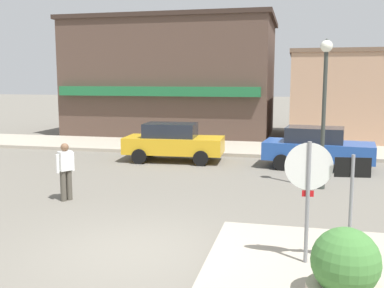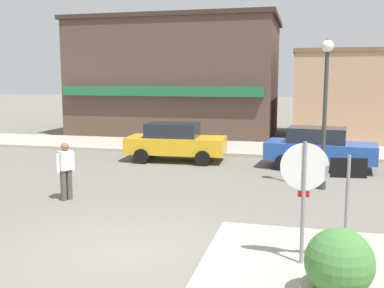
{
  "view_description": "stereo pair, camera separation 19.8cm",
  "coord_description": "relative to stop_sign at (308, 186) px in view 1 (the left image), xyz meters",
  "views": [
    {
      "loc": [
        3.01,
        -7.92,
        3.35
      ],
      "look_at": [
        0.14,
        4.5,
        1.5
      ],
      "focal_mm": 42.0,
      "sensor_mm": 36.0,
      "label": 1
    },
    {
      "loc": [
        3.2,
        -7.87,
        3.35
      ],
      "look_at": [
        0.14,
        4.5,
        1.5
      ],
      "focal_mm": 42.0,
      "sensor_mm": 36.0,
      "label": 2
    }
  ],
  "objects": [
    {
      "name": "ground_plane",
      "position": [
        -3.26,
        0.13,
        -1.52
      ],
      "size": [
        160.0,
        160.0,
        0.0
      ],
      "primitive_type": "plane",
      "color": "#6B665B"
    },
    {
      "name": "parked_car_nearest",
      "position": [
        -5.1,
        9.77,
        -0.71
      ],
      "size": [
        4.08,
        2.04,
        1.56
      ],
      "color": "gold",
      "rests_on": "ground"
    },
    {
      "name": "kerb_far",
      "position": [
        -3.26,
        13.28,
        -1.44
      ],
      "size": [
        80.0,
        4.0,
        0.15
      ],
      "primitive_type": "cube",
      "color": "#A89E8C",
      "rests_on": "ground"
    },
    {
      "name": "building_corner_shop",
      "position": [
        -7.52,
        18.87,
        1.91
      ],
      "size": [
        12.01,
        7.67,
        6.85
      ],
      "color": "brown",
      "rests_on": "ground"
    },
    {
      "name": "parked_car_second",
      "position": [
        0.59,
        9.53,
        -0.71
      ],
      "size": [
        4.17,
        2.22,
        1.56
      ],
      "color": "#234C9E",
      "rests_on": "ground"
    },
    {
      "name": "building_storefront_left_near",
      "position": [
        3.61,
        18.58,
        0.91
      ],
      "size": [
        8.45,
        7.2,
        4.84
      ],
      "color": "tan",
      "rests_on": "ground"
    },
    {
      "name": "pedestrian_crossing_near",
      "position": [
        -6.39,
        3.25,
        -0.65
      ],
      "size": [
        0.38,
        0.51,
        1.61
      ],
      "color": "#4C473D",
      "rests_on": "ground"
    },
    {
      "name": "one_way_sign",
      "position": [
        0.71,
        0.0,
        -0.19
      ],
      "size": [
        0.6,
        0.08,
        2.1
      ],
      "color": "gray",
      "rests_on": "ground"
    },
    {
      "name": "stop_sign",
      "position": [
        0.0,
        0.0,
        0.0
      ],
      "size": [
        0.82,
        0.1,
        2.3
      ],
      "color": "gray",
      "rests_on": "ground"
    },
    {
      "name": "lamp_post",
      "position": [
        0.58,
        6.27,
        1.44
      ],
      "size": [
        0.36,
        0.36,
        4.54
      ],
      "color": "#333833",
      "rests_on": "ground"
    },
    {
      "name": "planter",
      "position": [
        0.52,
        -1.25,
        -0.96
      ],
      "size": [
        1.1,
        1.1,
        1.23
      ],
      "color": "#ADA38E",
      "rests_on": "ground"
    }
  ]
}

